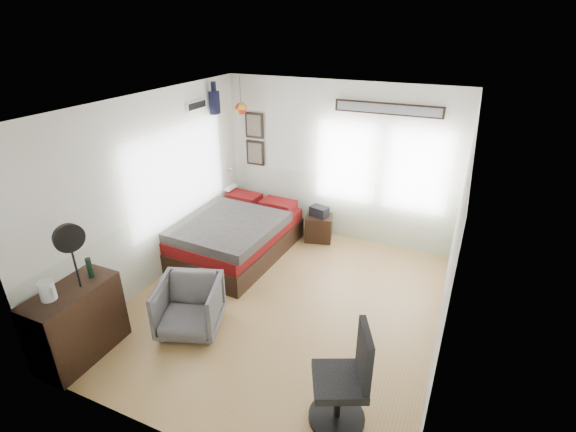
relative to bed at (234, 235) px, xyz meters
name	(u,v)px	position (x,y,z in m)	size (l,w,h in m)	color
ground_plane	(283,304)	(1.30, -0.94, -0.34)	(4.00, 4.50, 0.01)	#AC8850
room_shell	(283,190)	(1.22, -0.75, 1.28)	(4.02, 4.52, 2.71)	silver
wall_decor	(270,116)	(0.20, 1.02, 1.76)	(3.55, 1.32, 1.44)	black
bed	(234,235)	(0.00, 0.00, 0.00)	(1.65, 2.22, 0.68)	black
dresser	(77,323)	(-0.44, -2.72, 0.11)	(0.48, 1.00, 0.90)	black
armchair	(189,306)	(0.45, -1.85, 0.01)	(0.73, 0.76, 0.69)	#5F5F5F
nightstand	(319,228)	(1.11, 1.01, -0.11)	(0.46, 0.37, 0.46)	black
task_chair	(345,386)	(2.59, -2.36, 0.11)	(0.64, 0.64, 1.10)	black
kettle	(47,291)	(-0.48, -2.92, 0.67)	(0.18, 0.16, 0.21)	silver
bottle	(90,268)	(-0.40, -2.44, 0.69)	(0.06, 0.06, 0.25)	black
stand_fan	(69,239)	(-0.35, -2.62, 1.16)	(0.19, 0.30, 0.77)	black
black_bag	(319,212)	(1.11, 1.01, 0.21)	(0.30, 0.20, 0.18)	black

